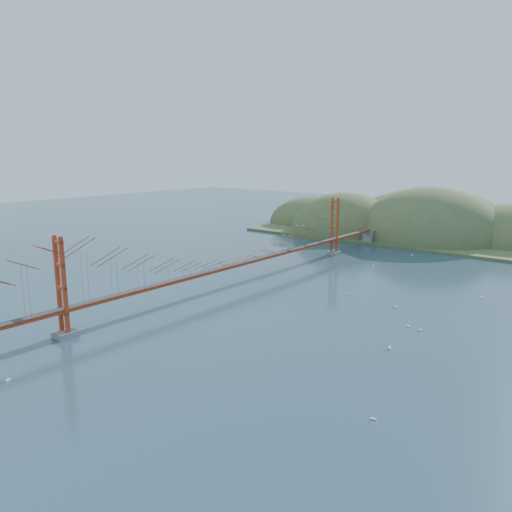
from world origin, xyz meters
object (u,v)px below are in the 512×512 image
Objects in this scene: sailboat_2 at (408,325)px; sailboat_1 at (390,347)px; sailboat_0 at (396,306)px; bridge at (238,241)px.

sailboat_2 is 7.92m from sailboat_1.
sailboat_2 is 1.01× the size of sailboat_0.
sailboat_1 is (5.48, -14.09, 0.01)m from sailboat_0.
sailboat_2 is (29.04, -2.22, -6.87)m from bridge.
sailboat_0 is (24.71, 4.04, -6.87)m from bridge.
sailboat_2 reaches higher than sailboat_0.
sailboat_2 is 7.61m from sailboat_0.
sailboat_1 is at bearing -68.74° from sailboat_0.
sailboat_2 is at bearing -55.31° from sailboat_0.
bridge reaches higher than sailboat_0.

